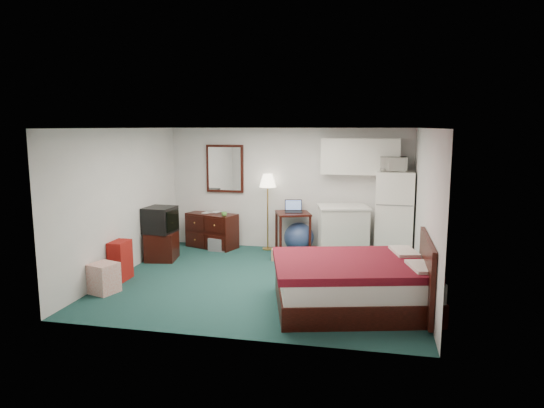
% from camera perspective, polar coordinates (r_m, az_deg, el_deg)
% --- Properties ---
extents(floor, '(5.00, 4.50, 0.01)m').
position_cam_1_polar(floor, '(8.13, -0.91, -9.00)').
color(floor, '#122C2B').
rests_on(floor, ground).
extents(ceiling, '(5.00, 4.50, 0.01)m').
position_cam_1_polar(ceiling, '(7.73, -0.95, 8.91)').
color(ceiling, silver).
rests_on(ceiling, walls).
extents(walls, '(5.01, 4.51, 2.50)m').
position_cam_1_polar(walls, '(7.83, -0.93, -0.27)').
color(walls, silver).
rests_on(walls, floor).
extents(mirror, '(0.80, 0.06, 1.00)m').
position_cam_1_polar(mirror, '(10.26, -5.56, 4.17)').
color(mirror, white).
rests_on(mirror, walls).
extents(upper_cabinets, '(1.50, 0.35, 0.70)m').
position_cam_1_polar(upper_cabinets, '(9.63, 10.33, 5.53)').
color(upper_cabinets, silver).
rests_on(upper_cabinets, walls).
extents(headboard, '(0.06, 1.56, 1.00)m').
position_cam_1_polar(headboard, '(6.94, 17.70, -7.87)').
color(headboard, black).
rests_on(headboard, walls).
extents(dresser, '(1.16, 0.80, 0.72)m').
position_cam_1_polar(dresser, '(10.30, -7.07, -3.10)').
color(dresser, black).
rests_on(dresser, floor).
extents(floor_lamp, '(0.43, 0.43, 1.57)m').
position_cam_1_polar(floor_lamp, '(9.97, -0.51, -0.95)').
color(floor_lamp, gold).
rests_on(floor_lamp, floor).
extents(desk, '(0.83, 0.83, 0.82)m').
position_cam_1_polar(desk, '(9.82, 2.47, -3.34)').
color(desk, black).
rests_on(desk, floor).
extents(exercise_ball, '(0.67, 0.67, 0.61)m').
position_cam_1_polar(exercise_ball, '(9.85, 3.18, -3.95)').
color(exercise_ball, navy).
rests_on(exercise_ball, floor).
extents(kitchen_counter, '(1.03, 0.87, 0.99)m').
position_cam_1_polar(kitchen_counter, '(9.47, 8.33, -3.38)').
color(kitchen_counter, silver).
rests_on(kitchen_counter, floor).
extents(fridge, '(0.73, 0.73, 1.69)m').
position_cam_1_polar(fridge, '(9.57, 14.18, -1.29)').
color(fridge, white).
rests_on(fridge, floor).
extents(bed, '(2.43, 2.10, 0.67)m').
position_cam_1_polar(bed, '(6.97, 9.47, -9.33)').
color(bed, '#470715').
rests_on(bed, floor).
extents(tv_stand, '(0.62, 0.66, 0.54)m').
position_cam_1_polar(tv_stand, '(9.53, -12.83, -4.83)').
color(tv_stand, black).
rests_on(tv_stand, floor).
extents(suitcase, '(0.25, 0.40, 0.66)m').
position_cam_1_polar(suitcase, '(8.47, -17.41, -6.35)').
color(suitcase, '#740804').
rests_on(suitcase, floor).
extents(retail_box, '(0.46, 0.46, 0.46)m').
position_cam_1_polar(retail_box, '(7.93, -19.19, -8.23)').
color(retail_box, silver).
rests_on(retail_box, floor).
extents(file_bin, '(0.40, 0.32, 0.26)m').
position_cam_1_polar(file_bin, '(10.07, -6.26, -4.71)').
color(file_bin, slate).
rests_on(file_bin, floor).
extents(cardboard_box_a, '(0.27, 0.23, 0.22)m').
position_cam_1_polar(cardboard_box_a, '(9.31, 0.81, -5.95)').
color(cardboard_box_a, tan).
rests_on(cardboard_box_a, floor).
extents(cardboard_box_b, '(0.27, 0.29, 0.24)m').
position_cam_1_polar(cardboard_box_b, '(9.16, 5.02, -6.15)').
color(cardboard_box_b, tan).
rests_on(cardboard_box_b, floor).
extents(laptop, '(0.40, 0.35, 0.24)m').
position_cam_1_polar(laptop, '(9.71, 2.57, -0.30)').
color(laptop, black).
rests_on(laptop, desk).
extents(crt_tv, '(0.57, 0.61, 0.49)m').
position_cam_1_polar(crt_tv, '(9.42, -13.04, -1.82)').
color(crt_tv, black).
rests_on(crt_tv, tv_stand).
extents(microwave, '(0.50, 0.29, 0.33)m').
position_cam_1_polar(microwave, '(9.46, 14.09, 4.77)').
color(microwave, white).
rests_on(microwave, fridge).
extents(book_a, '(0.15, 0.04, 0.21)m').
position_cam_1_polar(book_a, '(10.32, -8.05, -0.47)').
color(book_a, tan).
rests_on(book_a, dresser).
extents(book_b, '(0.16, 0.07, 0.21)m').
position_cam_1_polar(book_b, '(10.35, -6.98, -0.39)').
color(book_b, tan).
rests_on(book_b, dresser).
extents(mug, '(0.14, 0.13, 0.11)m').
position_cam_1_polar(mug, '(9.89, -5.64, -1.12)').
color(mug, '#529A3D').
rests_on(mug, dresser).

